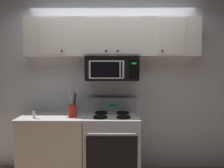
% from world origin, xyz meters
% --- Properties ---
extents(back_wall, '(5.20, 0.10, 2.70)m').
position_xyz_m(back_wall, '(0.00, 0.79, 1.35)').
color(back_wall, silver).
rests_on(back_wall, ground_plane).
extents(stove_range, '(0.76, 0.69, 1.12)m').
position_xyz_m(stove_range, '(0.00, 0.42, 0.47)').
color(stove_range, '#B7BABF').
rests_on(stove_range, ground_plane).
extents(over_range_microwave, '(0.76, 0.43, 0.35)m').
position_xyz_m(over_range_microwave, '(-0.00, 0.54, 1.58)').
color(over_range_microwave, black).
extents(upper_cabinets, '(2.50, 0.36, 0.55)m').
position_xyz_m(upper_cabinets, '(-0.00, 0.57, 2.02)').
color(upper_cabinets, white).
extents(counter_segment, '(0.93, 0.65, 0.90)m').
position_xyz_m(counter_segment, '(-0.84, 0.43, 0.45)').
color(counter_segment, beige).
rests_on(counter_segment, ground_plane).
extents(utensil_crock_red, '(0.12, 0.11, 0.37)m').
position_xyz_m(utensil_crock_red, '(-0.55, 0.34, 1.00)').
color(utensil_crock_red, red).
rests_on(utensil_crock_red, counter_segment).
extents(salt_shaker, '(0.04, 0.04, 0.10)m').
position_xyz_m(salt_shaker, '(-1.05, 0.23, 0.95)').
color(salt_shaker, white).
rests_on(salt_shaker, counter_segment).
extents(pepper_mill, '(0.06, 0.06, 0.20)m').
position_xyz_m(pepper_mill, '(-0.54, 0.61, 1.00)').
color(pepper_mill, '#B7B2A8').
rests_on(pepper_mill, counter_segment).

